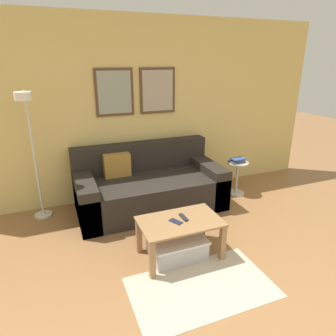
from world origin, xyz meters
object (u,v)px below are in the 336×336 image
Objects in this scene: cell_phone at (176,222)px; side_table at (237,175)px; book_stack at (237,160)px; storage_bin at (177,247)px; floor_lamp at (30,137)px; couch at (149,187)px; coffee_table at (180,228)px; remote_control at (184,217)px.

side_table is at bearing 9.07° from cell_phone.
book_stack reaches higher than side_table.
side_table is (1.48, 1.12, 0.20)m from storage_bin.
floor_lamp is 3.21× the size of side_table.
side_table reaches higher than storage_bin.
couch is 1.22m from storage_bin.
couch reaches higher than storage_bin.
book_stack reaches higher than storage_bin.
storage_bin is 1.87m from side_table.
couch is at bearing 87.45° from coffee_table.
cell_phone reaches higher than coffee_table.
cell_phone is at bearing -45.43° from floor_lamp.
book_stack reaches higher than cell_phone.
side_table is 1.88m from cell_phone.
storage_bin is at bearing -178.37° from coffee_table.
storage_bin is at bearing -142.67° from book_stack.
side_table is 3.67× the size of cell_phone.
coffee_table is at bearing -150.83° from remote_control.
side_table is at bearing 37.68° from coffee_table.
book_stack is (1.38, -0.09, 0.25)m from couch.
book_stack is 1.72× the size of cell_phone.
storage_bin is (-0.09, -1.21, -0.18)m from couch.
book_stack is (-0.02, -0.00, 0.24)m from side_table.
couch is at bearing -4.31° from floor_lamp.
remote_control reaches higher than cell_phone.
remote_control reaches higher than coffee_table.
storage_bin is at bearing -94.12° from couch.
floor_lamp is (-1.32, 1.31, 1.01)m from storage_bin.
floor_lamp is at bearing 135.51° from remote_control.
storage_bin is at bearing -161.13° from remote_control.
cell_phone is at bearing -142.84° from book_stack.
book_stack is at bearing 37.33° from storage_bin.
couch reaches higher than remote_control.
coffee_table is 1.45× the size of storage_bin.
floor_lamp reaches higher than couch.
storage_bin is at bearing -142.92° from side_table.
book_stack is (1.43, 1.12, 0.21)m from coffee_table.
remote_control is 1.07× the size of cell_phone.
coffee_table is at bearing -18.23° from cell_phone.
book_stack is (1.47, 1.12, 0.43)m from storage_bin.
remote_control is at bearing -142.10° from side_table.
couch reaches higher than cell_phone.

